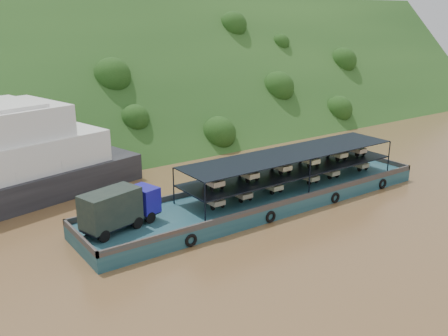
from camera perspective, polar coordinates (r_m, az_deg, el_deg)
ground at (r=47.14m, az=4.11°, el=-4.18°), size 160.00×160.00×0.00m
hillside at (r=77.13m, az=-13.10°, el=3.93°), size 140.00×39.60×39.60m
cargo_barge at (r=45.93m, az=3.39°, el=-3.27°), size 35.00×7.18×4.54m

